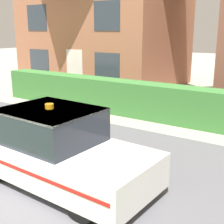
% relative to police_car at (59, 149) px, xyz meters
% --- Properties ---
extents(road_strip, '(28.00, 5.71, 0.01)m').
position_rel_police_car_xyz_m(road_strip, '(-0.31, 1.09, -0.70)').
color(road_strip, '#5B5B60').
rests_on(road_strip, ground).
extents(garden_hedge, '(15.38, 0.87, 1.23)m').
position_rel_police_car_xyz_m(garden_hedge, '(0.09, 5.32, -0.09)').
color(garden_hedge, '#3D7F38').
rests_on(garden_hedge, ground).
extents(police_car, '(3.99, 1.89, 1.61)m').
position_rel_police_car_xyz_m(police_car, '(0.00, 0.00, 0.00)').
color(police_car, black).
rests_on(police_car, road_strip).
extents(house_left, '(8.47, 6.35, 6.72)m').
position_rel_police_car_xyz_m(house_left, '(-6.29, 10.53, 2.72)').
color(house_left, '#A86B4C').
rests_on(house_left, ground).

